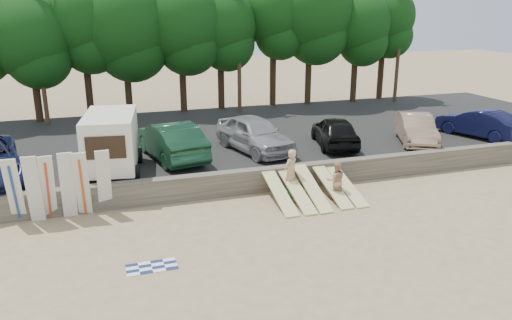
% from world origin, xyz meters
% --- Properties ---
extents(ground, '(120.00, 120.00, 0.00)m').
position_xyz_m(ground, '(0.00, 0.00, 0.00)').
color(ground, tan).
rests_on(ground, ground).
extents(seawall, '(44.00, 0.50, 1.00)m').
position_xyz_m(seawall, '(0.00, 3.00, 0.50)').
color(seawall, '#6B6356').
rests_on(seawall, ground).
extents(parking_lot, '(44.00, 14.50, 0.70)m').
position_xyz_m(parking_lot, '(0.00, 10.50, 0.35)').
color(parking_lot, '#282828').
rests_on(parking_lot, ground).
extents(treeline, '(32.85, 6.36, 9.45)m').
position_xyz_m(treeline, '(-1.61, 17.42, 6.59)').
color(treeline, '#382616').
rests_on(treeline, parking_lot).
extents(utility_poles, '(25.80, 0.26, 9.00)m').
position_xyz_m(utility_poles, '(2.00, 16.00, 5.43)').
color(utility_poles, '#473321').
rests_on(utility_poles, parking_lot).
extents(box_trailer, '(2.71, 4.20, 2.53)m').
position_xyz_m(box_trailer, '(-6.72, 5.34, 2.12)').
color(box_trailer, silver).
rests_on(box_trailer, parking_lot).
extents(car_1, '(2.79, 5.50, 1.73)m').
position_xyz_m(car_1, '(-4.07, 6.59, 1.57)').
color(car_1, '#153C25').
rests_on(car_1, parking_lot).
extents(car_2, '(3.15, 5.37, 1.72)m').
position_xyz_m(car_2, '(-0.02, 6.58, 1.56)').
color(car_2, gray).
rests_on(car_2, parking_lot).
extents(car_3, '(2.82, 4.76, 1.52)m').
position_xyz_m(car_3, '(4.10, 6.20, 1.46)').
color(car_3, black).
rests_on(car_3, parking_lot).
extents(car_4, '(3.26, 4.70, 1.47)m').
position_xyz_m(car_4, '(8.34, 5.46, 1.43)').
color(car_4, '#91745C').
rests_on(car_4, parking_lot).
extents(car_5, '(2.95, 4.81, 1.50)m').
position_xyz_m(car_5, '(12.33, 5.48, 1.45)').
color(car_5, '#0E1034').
rests_on(car_5, parking_lot).
extents(surfboard_upright_0, '(0.53, 0.74, 2.53)m').
position_xyz_m(surfboard_upright_0, '(-10.21, 2.52, 1.26)').
color(surfboard_upright_0, silver).
rests_on(surfboard_upright_0, ground).
extents(surfboard_upright_1, '(0.53, 0.56, 2.57)m').
position_xyz_m(surfboard_upright_1, '(-9.57, 2.41, 1.28)').
color(surfboard_upright_1, silver).
rests_on(surfboard_upright_1, ground).
extents(surfboard_upright_2, '(0.59, 0.78, 2.53)m').
position_xyz_m(surfboard_upright_2, '(-9.12, 2.51, 1.27)').
color(surfboard_upright_2, silver).
rests_on(surfboard_upright_2, ground).
extents(surfboard_upright_3, '(0.53, 0.55, 2.57)m').
position_xyz_m(surfboard_upright_3, '(-8.44, 2.49, 1.28)').
color(surfboard_upright_3, silver).
rests_on(surfboard_upright_3, ground).
extents(surfboard_upright_4, '(0.53, 0.68, 2.55)m').
position_xyz_m(surfboard_upright_4, '(-7.95, 2.49, 1.27)').
color(surfboard_upright_4, silver).
rests_on(surfboard_upright_4, ground).
extents(surfboard_upright_5, '(0.53, 0.69, 2.54)m').
position_xyz_m(surfboard_upright_5, '(-7.18, 2.58, 1.27)').
color(surfboard_upright_5, silver).
rests_on(surfboard_upright_5, ground).
extents(surfboard_low_0, '(0.56, 2.88, 0.97)m').
position_xyz_m(surfboard_low_0, '(-0.68, 1.40, 0.48)').
color(surfboard_low_0, '#D9D089').
rests_on(surfboard_low_0, ground).
extents(surfboard_low_1, '(0.56, 2.90, 0.91)m').
position_xyz_m(surfboard_low_1, '(0.05, 1.36, 0.46)').
color(surfboard_low_1, '#D9D089').
rests_on(surfboard_low_1, ground).
extents(surfboard_low_2, '(0.56, 2.84, 1.10)m').
position_xyz_m(surfboard_low_2, '(0.67, 1.31, 0.55)').
color(surfboard_low_2, '#D9D089').
rests_on(surfboard_low_2, ground).
extents(surfboard_low_3, '(0.56, 2.89, 0.96)m').
position_xyz_m(surfboard_low_3, '(1.60, 1.43, 0.48)').
color(surfboard_low_3, '#D9D089').
rests_on(surfboard_low_3, ground).
extents(surfboard_low_4, '(0.56, 2.91, 0.87)m').
position_xyz_m(surfboard_low_4, '(2.24, 1.40, 0.44)').
color(surfboard_low_4, '#D9D089').
rests_on(surfboard_low_4, ground).
extents(beachgoer_a, '(0.85, 0.77, 1.96)m').
position_xyz_m(beachgoer_a, '(0.08, 2.17, 0.98)').
color(beachgoer_a, tan).
rests_on(beachgoer_a, ground).
extents(beachgoer_b, '(0.90, 0.79, 1.57)m').
position_xyz_m(beachgoer_b, '(1.66, 1.21, 0.78)').
color(beachgoer_b, tan).
rests_on(beachgoer_b, ground).
extents(cooler, '(0.42, 0.35, 0.32)m').
position_xyz_m(cooler, '(-0.06, 1.94, 0.16)').
color(cooler, '#227D3D').
rests_on(cooler, ground).
extents(gear_bag, '(0.36, 0.33, 0.22)m').
position_xyz_m(gear_bag, '(-0.27, 1.98, 0.11)').
color(gear_bag, '#D85619').
rests_on(gear_bag, ground).
extents(beach_towel, '(1.51, 1.51, 0.00)m').
position_xyz_m(beach_towel, '(-6.08, -2.08, 0.01)').
color(beach_towel, white).
rests_on(beach_towel, ground).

